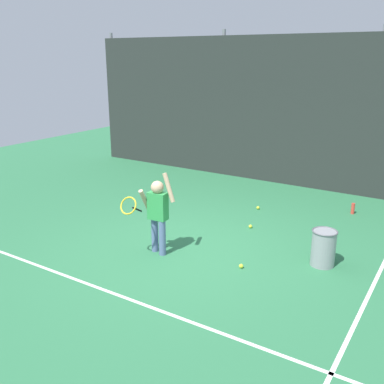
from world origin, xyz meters
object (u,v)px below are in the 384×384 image
object	(u,v)px
tennis_ball_3	(158,198)
ball_hopper	(323,247)
tennis_ball_1	(241,266)
water_bottle	(353,209)
tennis_ball_4	(250,226)
tennis_ball_0	(258,208)
tennis_player	(157,211)

from	to	relation	value
tennis_ball_3	ball_hopper	bearing A→B (deg)	-16.73
tennis_ball_1	tennis_ball_3	size ratio (longest dim) A/B	1.00
water_bottle	tennis_ball_4	xyz separation A→B (m)	(-1.41, -1.80, -0.08)
ball_hopper	water_bottle	distance (m)	2.58
tennis_ball_4	tennis_ball_0	bearing A→B (deg)	106.76
ball_hopper	tennis_ball_0	world-z (taller)	ball_hopper
tennis_ball_1	tennis_ball_3	bearing A→B (deg)	146.96
tennis_ball_3	tennis_ball_4	world-z (taller)	same
tennis_ball_0	tennis_ball_1	xyz separation A→B (m)	(0.87, -2.56, 0.00)
tennis_player	tennis_ball_0	world-z (taller)	tennis_player
ball_hopper	tennis_ball_1	bearing A→B (deg)	-142.71
ball_hopper	tennis_ball_4	world-z (taller)	ball_hopper
tennis_ball_4	ball_hopper	bearing A→B (deg)	-26.47
ball_hopper	tennis_ball_4	distance (m)	1.76
tennis_player	tennis_ball_4	size ratio (longest dim) A/B	20.46
tennis_player	tennis_ball_4	xyz separation A→B (m)	(0.81, 1.78, -0.69)
ball_hopper	tennis_player	bearing A→B (deg)	-157.11
water_bottle	ball_hopper	bearing A→B (deg)	-86.67
ball_hopper	tennis_ball_1	size ratio (longest dim) A/B	8.52
ball_hopper	tennis_ball_4	size ratio (longest dim) A/B	8.52
ball_hopper	tennis_ball_1	xyz separation A→B (m)	(-0.99, -0.76, -0.26)
water_bottle	tennis_ball_4	world-z (taller)	water_bottle
tennis_player	tennis_ball_4	world-z (taller)	tennis_player
tennis_player	water_bottle	world-z (taller)	tennis_player
water_bottle	tennis_ball_1	bearing A→B (deg)	-104.20
tennis_player	ball_hopper	bearing A→B (deg)	18.66
tennis_player	tennis_ball_0	distance (m)	2.93
tennis_player	tennis_ball_3	xyz separation A→B (m)	(-1.64, 2.20, -0.69)
tennis_ball_4	water_bottle	bearing A→B (deg)	51.93
tennis_ball_1	tennis_ball_4	bearing A→B (deg)	110.27
tennis_ball_0	tennis_ball_1	size ratio (longest dim) A/B	1.00
tennis_ball_0	tennis_ball_3	distance (m)	2.22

